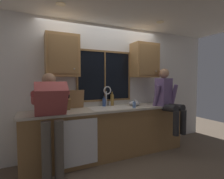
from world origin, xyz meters
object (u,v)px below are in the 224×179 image
Objects in this scene: mixing_bowl at (134,103)px; knife_block at (66,104)px; bottle_tall_clear at (112,100)px; cutting_board at (76,99)px; person_standing at (51,113)px; soap_dispenser at (134,104)px; bottle_green_glass at (104,102)px; person_sitting_on_counter at (167,97)px.

knife_block is at bearing 177.45° from mixing_bowl.
cutting_board is at bearing -178.73° from bottle_tall_clear.
cutting_board is at bearing 46.79° from person_standing.
soap_dispenser is at bearing -22.71° from cutting_board.
mixing_bowl is 0.77× the size of bottle_tall_clear.
bottle_tall_clear is (0.19, 0.03, 0.04)m from bottle_green_glass.
bottle_tall_clear is (0.94, 0.14, 0.01)m from knife_block.
cutting_board is 1.66× the size of bottle_green_glass.
mixing_bowl is at bearing 153.38° from person_sitting_on_counter.
knife_block is 1.23m from soap_dispenser.
person_standing is 4.83× the size of knife_block.
person_sitting_on_counter reaches higher than bottle_green_glass.
person_sitting_on_counter is at bearing -5.17° from soap_dispenser.
cutting_board is at bearing 170.74° from mixing_bowl.
mixing_bowl is 0.62m from bottle_green_glass.
mixing_bowl is (1.64, 0.34, 0.01)m from person_standing.
cutting_board is (0.49, 0.52, 0.13)m from person_standing.
soap_dispenser is at bearing -41.98° from bottle_green_glass.
knife_block is 0.93× the size of cutting_board.
person_standing reaches higher than knife_block.
bottle_tall_clear is at bearing 153.23° from mixing_bowl.
knife_block is 0.25m from cutting_board.
person_standing reaches higher than mixing_bowl.
bottle_green_glass is (-0.45, 0.40, 0.02)m from soap_dispenser.
person_sitting_on_counter is at bearing -21.55° from bottle_green_glass.
bottle_tall_clear is (1.23, 0.54, 0.08)m from person_standing.
mixing_bowl is at bearing -26.77° from bottle_tall_clear.
person_standing is 9.11× the size of soap_dispenser.
soap_dispenser is at bearing -59.40° from bottle_tall_clear.
bottle_green_glass is (1.04, 0.51, 0.05)m from person_standing.
mixing_bowl is at bearing -9.26° from cutting_board.
knife_block is 1.35m from mixing_bowl.
soap_dispenser is at bearing 4.09° from person_standing.
knife_block reaches higher than bottle_green_glass.
person_standing is 1.49m from soap_dispenser.
person_standing reaches higher than bottle_green_glass.
person_standing is 7.46× the size of bottle_green_glass.
bottle_tall_clear reaches higher than mixing_bowl.
person_sitting_on_counter is at bearing -26.68° from bottle_tall_clear.
bottle_green_glass is 0.20m from bottle_tall_clear.
mixing_bowl is 0.27m from soap_dispenser.
person_sitting_on_counter reaches higher than knife_block.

